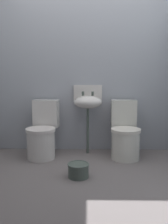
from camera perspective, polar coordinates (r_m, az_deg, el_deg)
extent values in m
cube|color=slate|center=(2.80, -0.11, -15.97)|extent=(3.05, 2.59, 0.08)
cube|color=#9CA1AA|center=(3.71, 0.26, 8.96)|extent=(3.05, 0.10, 2.32)
cylinder|color=silver|center=(3.41, -10.02, -7.57)|extent=(0.41, 0.41, 0.38)
cylinder|color=silver|center=(3.36, -10.11, -4.12)|extent=(0.43, 0.43, 0.04)
cube|color=silver|center=(3.61, -8.85, -0.32)|extent=(0.37, 0.21, 0.40)
cylinder|color=silver|center=(3.38, 9.66, -7.68)|extent=(0.39, 0.39, 0.38)
cylinder|color=silver|center=(3.33, 9.75, -4.20)|extent=(0.41, 0.41, 0.04)
cube|color=silver|center=(3.59, 9.24, -0.37)|extent=(0.37, 0.19, 0.40)
cylinder|color=#48554C|center=(3.55, 0.87, -4.46)|extent=(0.04, 0.04, 0.66)
ellipsoid|color=silver|center=(3.48, 0.89, 2.29)|extent=(0.40, 0.32, 0.18)
cube|color=silver|center=(3.64, 0.90, 4.13)|extent=(0.42, 0.04, 0.28)
cylinder|color=#48554C|center=(3.53, -0.24, 4.33)|extent=(0.04, 0.04, 0.06)
cylinder|color=#48554C|center=(3.53, 2.03, 4.33)|extent=(0.04, 0.04, 0.06)
cylinder|color=#48554C|center=(2.79, -1.33, -13.53)|extent=(0.23, 0.23, 0.15)
torus|color=#4B5750|center=(2.76, -1.34, -12.08)|extent=(0.24, 0.24, 0.02)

